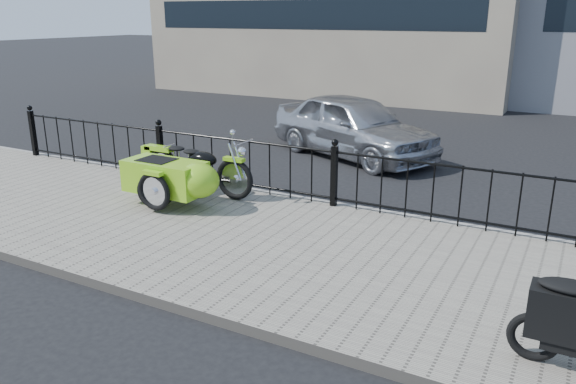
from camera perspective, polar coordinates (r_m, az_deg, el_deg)
The scene contains 7 objects.
ground at distance 7.89m, azimuth 0.75°, elevation -4.89°, with size 120.00×120.00×0.00m, color black.
sidewalk at distance 7.46m, azimuth -1.04°, elevation -5.76°, with size 30.00×3.80×0.12m, color gray.
curb at distance 9.09m, azimuth 4.97°, elevation -1.46°, with size 30.00×0.10×0.12m, color gray.
iron_fence at distance 8.81m, azimuth 4.70°, elevation 1.52°, with size 14.11×0.11×1.08m.
motorcycle_sidecar at distance 9.00m, azimuth -10.92°, elevation 1.66°, with size 2.28×1.48×0.98m.
spare_tire at distance 8.93m, azimuth -13.28°, elevation 0.13°, with size 0.58×0.58×0.08m, color black.
sedan_car at distance 12.43m, azimuth 6.65°, elevation 6.70°, with size 1.63×4.05×1.38m, color #AFB1B6.
Camera 1 is at (3.38, -6.46, 3.02)m, focal length 35.00 mm.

